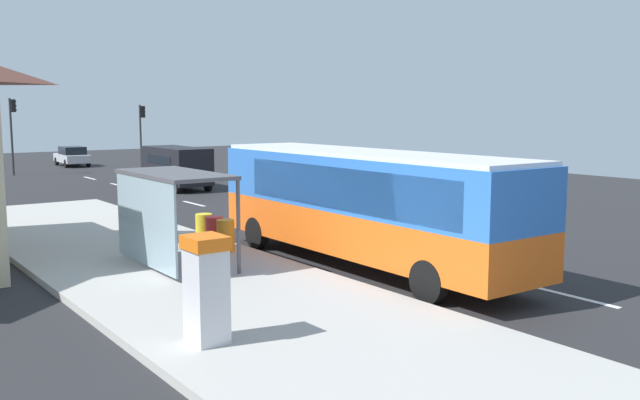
% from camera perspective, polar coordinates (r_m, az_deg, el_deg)
% --- Properties ---
extents(ground_plane, '(56.00, 92.00, 0.04)m').
position_cam_1_polar(ground_plane, '(32.44, -10.76, -0.38)').
color(ground_plane, '#262628').
extents(sidewalk_platform, '(6.20, 30.00, 0.18)m').
position_cam_1_polar(sidewalk_platform, '(19.05, -12.63, -5.57)').
color(sidewalk_platform, '#ADAAA3').
rests_on(sidewalk_platform, ground).
extents(lane_stripe_seg_0, '(0.16, 2.20, 0.01)m').
position_cam_1_polar(lane_stripe_seg_0, '(17.22, 20.38, -7.54)').
color(lane_stripe_seg_0, silver).
rests_on(lane_stripe_seg_0, ground).
extents(lane_stripe_seg_1, '(0.16, 2.20, 0.01)m').
position_cam_1_polar(lane_stripe_seg_1, '(20.30, 8.51, -4.91)').
color(lane_stripe_seg_1, silver).
rests_on(lane_stripe_seg_1, ground).
extents(lane_stripe_seg_2, '(0.16, 2.20, 0.01)m').
position_cam_1_polar(lane_stripe_seg_2, '(24.04, 0.10, -2.90)').
color(lane_stripe_seg_2, silver).
rests_on(lane_stripe_seg_2, ground).
extents(lane_stripe_seg_3, '(0.16, 2.20, 0.01)m').
position_cam_1_polar(lane_stripe_seg_3, '(28.17, -5.92, -1.41)').
color(lane_stripe_seg_3, silver).
rests_on(lane_stripe_seg_3, ground).
extents(lane_stripe_seg_4, '(0.16, 2.20, 0.01)m').
position_cam_1_polar(lane_stripe_seg_4, '(32.54, -10.37, -0.30)').
color(lane_stripe_seg_4, silver).
rests_on(lane_stripe_seg_4, ground).
extents(lane_stripe_seg_5, '(0.16, 2.20, 0.01)m').
position_cam_1_polar(lane_stripe_seg_5, '(37.08, -13.74, 0.54)').
color(lane_stripe_seg_5, silver).
rests_on(lane_stripe_seg_5, ground).
extents(lane_stripe_seg_6, '(0.16, 2.20, 0.01)m').
position_cam_1_polar(lane_stripe_seg_6, '(41.72, -16.37, 1.20)').
color(lane_stripe_seg_6, silver).
rests_on(lane_stripe_seg_6, ground).
extents(lane_stripe_seg_7, '(0.16, 2.20, 0.01)m').
position_cam_1_polar(lane_stripe_seg_7, '(46.43, -18.47, 1.72)').
color(lane_stripe_seg_7, silver).
rests_on(lane_stripe_seg_7, ground).
extents(bus, '(2.63, 11.03, 3.21)m').
position_cam_1_polar(bus, '(18.96, 3.58, -0.08)').
color(bus, orange).
rests_on(bus, ground).
extents(white_van, '(2.06, 5.21, 2.30)m').
position_cam_1_polar(white_van, '(38.78, -11.80, 2.88)').
color(white_van, black).
rests_on(white_van, ground).
extents(sedan_near, '(1.99, 4.47, 1.52)m').
position_cam_1_polar(sedan_near, '(57.03, -19.79, 3.45)').
color(sedan_near, '#B7B7BC').
rests_on(sedan_near, ground).
extents(ticket_machine, '(0.66, 0.76, 1.94)m').
position_cam_1_polar(ticket_machine, '(12.53, -9.37, -7.21)').
color(ticket_machine, silver).
rests_on(ticket_machine, sidewalk_platform).
extents(recycling_bin_orange, '(0.52, 0.52, 0.95)m').
position_cam_1_polar(recycling_bin_orange, '(20.49, -7.80, -2.93)').
color(recycling_bin_orange, orange).
rests_on(recycling_bin_orange, sidewalk_platform).
extents(recycling_bin_red, '(0.52, 0.52, 0.95)m').
position_cam_1_polar(recycling_bin_red, '(21.09, -8.70, -2.65)').
color(recycling_bin_red, red).
rests_on(recycling_bin_red, sidewalk_platform).
extents(recycling_bin_yellow, '(0.52, 0.52, 0.95)m').
position_cam_1_polar(recycling_bin_yellow, '(21.71, -9.56, -2.38)').
color(recycling_bin_yellow, yellow).
rests_on(recycling_bin_yellow, sidewalk_platform).
extents(traffic_light_near_side, '(0.49, 0.28, 4.70)m').
position_cam_1_polar(traffic_light_near_side, '(52.01, -14.51, 5.90)').
color(traffic_light_near_side, '#2D2D2D').
rests_on(traffic_light_near_side, ground).
extents(traffic_light_far_side, '(0.49, 0.28, 5.11)m').
position_cam_1_polar(traffic_light_far_side, '(50.26, -24.06, 5.73)').
color(traffic_light_far_side, '#2D2D2D').
rests_on(traffic_light_far_side, ground).
extents(bus_shelter, '(1.80, 4.00, 2.50)m').
position_cam_1_polar(bus_shelter, '(18.66, -12.77, 0.42)').
color(bus_shelter, '#4C4C51').
rests_on(bus_shelter, sidewalk_platform).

